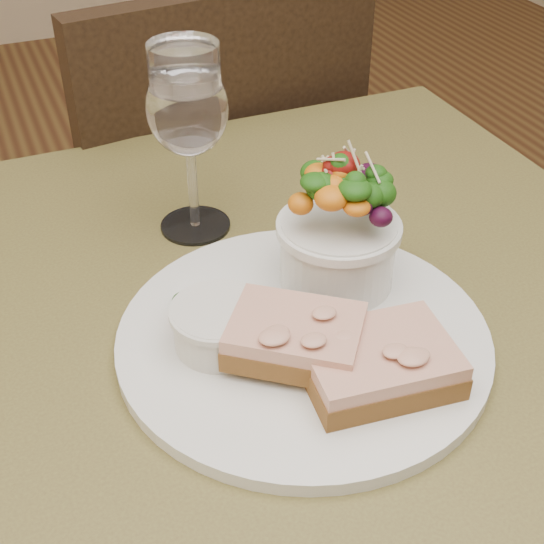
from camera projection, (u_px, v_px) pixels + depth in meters
name	position (u px, v px, depth m)	size (l,w,h in m)	color
cafe_table	(266.00, 419.00, 0.69)	(0.80, 0.80, 0.75)	#4D4121
chair_far	(196.00, 305.00, 1.39)	(0.47, 0.47, 0.90)	black
dinner_plate	(303.00, 338.00, 0.62)	(0.30, 0.30, 0.01)	silver
sandwich_front	(378.00, 362.00, 0.57)	(0.12, 0.09, 0.03)	#492A13
sandwich_back	(296.00, 336.00, 0.58)	(0.13, 0.12, 0.03)	#492A13
ramekin	(219.00, 325.00, 0.59)	(0.07, 0.07, 0.04)	beige
salad_bowl	(339.00, 224.00, 0.64)	(0.10, 0.10, 0.13)	silver
garnish	(195.00, 301.00, 0.64)	(0.05, 0.04, 0.02)	black
wine_glass	(188.00, 114.00, 0.69)	(0.08, 0.08, 0.18)	white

